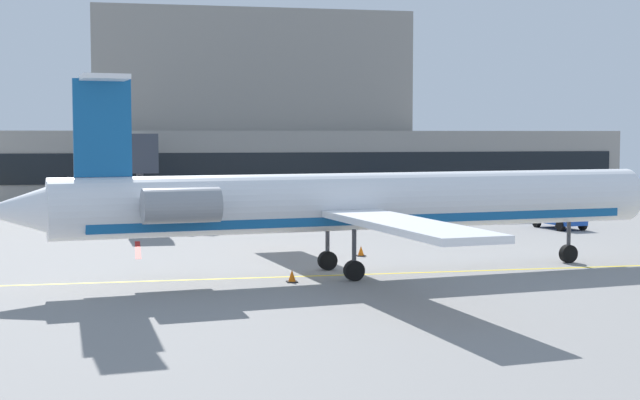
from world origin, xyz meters
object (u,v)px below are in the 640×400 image
(pushback_tractor, at_px, (198,217))
(fuel_tank, at_px, (86,198))
(regional_jet, at_px, (358,202))
(baggage_tug, at_px, (556,213))

(pushback_tractor, distance_m, fuel_tank, 15.91)
(regional_jet, bearing_deg, baggage_tug, 43.64)
(regional_jet, xyz_separation_m, pushback_tractor, (-5.87, 20.28, -2.36))
(baggage_tug, height_order, fuel_tank, fuel_tank)
(pushback_tractor, bearing_deg, baggage_tug, -6.84)
(baggage_tug, bearing_deg, pushback_tractor, 173.16)
(regional_jet, distance_m, pushback_tractor, 21.24)
(baggage_tug, height_order, pushback_tractor, baggage_tug)
(baggage_tug, bearing_deg, fuel_tank, 152.35)
(fuel_tank, bearing_deg, regional_jet, -68.11)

